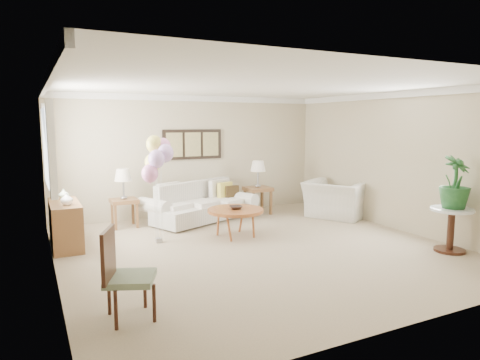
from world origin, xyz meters
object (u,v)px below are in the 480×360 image
(armchair, at_px, (336,199))
(accent_chair, at_px, (123,272))
(coffee_table, at_px, (235,211))
(sofa, at_px, (199,206))
(balloon_cluster, at_px, (157,157))

(armchair, bearing_deg, accent_chair, 90.69)
(coffee_table, bearing_deg, sofa, 96.10)
(armchair, bearing_deg, balloon_cluster, 64.76)
(armchair, bearing_deg, sofa, 42.13)
(armchair, height_order, accent_chair, accent_chair)
(sofa, height_order, balloon_cluster, balloon_cluster)
(sofa, relative_size, balloon_cluster, 1.36)
(coffee_table, xyz_separation_m, balloon_cluster, (-1.33, 0.22, 1.00))
(sofa, height_order, armchair, sofa)
(sofa, distance_m, balloon_cluster, 2.04)
(sofa, xyz_separation_m, coffee_table, (0.15, -1.43, 0.15))
(sofa, relative_size, armchair, 2.06)
(coffee_table, relative_size, armchair, 0.83)
(accent_chair, bearing_deg, coffee_table, 44.56)
(balloon_cluster, bearing_deg, accent_chair, -112.89)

